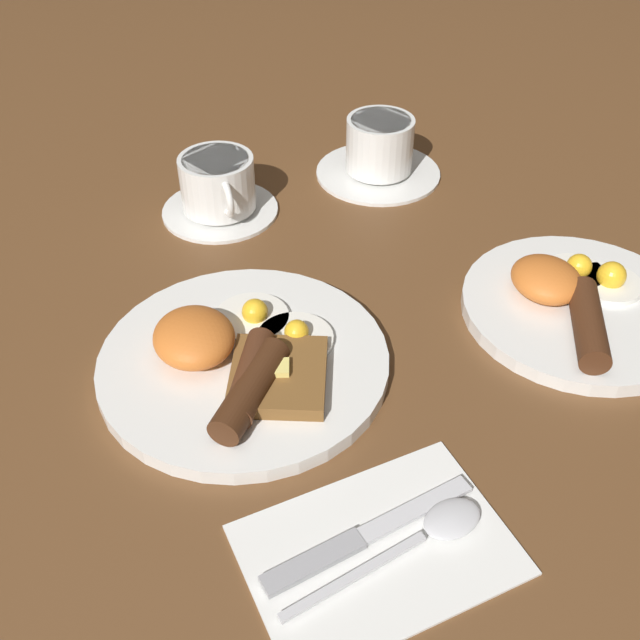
# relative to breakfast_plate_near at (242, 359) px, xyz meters

# --- Properties ---
(ground_plane) EXTENTS (3.00, 3.00, 0.00)m
(ground_plane) POSITION_rel_breakfast_plate_near_xyz_m (-0.00, 0.00, -0.01)
(ground_plane) COLOR brown
(breakfast_plate_near) EXTENTS (0.27, 0.27, 0.05)m
(breakfast_plate_near) POSITION_rel_breakfast_plate_near_xyz_m (0.00, 0.00, 0.00)
(breakfast_plate_near) COLOR white
(breakfast_plate_near) RESTS_ON ground_plane
(breakfast_plate_far) EXTENTS (0.24, 0.24, 0.05)m
(breakfast_plate_far) POSITION_rel_breakfast_plate_near_xyz_m (0.06, 0.34, -0.00)
(breakfast_plate_far) COLOR white
(breakfast_plate_far) RESTS_ON ground_plane
(teacup_near) EXTENTS (0.14, 0.14, 0.07)m
(teacup_near) POSITION_rel_breakfast_plate_near_xyz_m (-0.27, 0.07, 0.02)
(teacup_near) COLOR white
(teacup_near) RESTS_ON ground_plane
(teacup_far) EXTENTS (0.16, 0.16, 0.08)m
(teacup_far) POSITION_rel_breakfast_plate_near_xyz_m (-0.28, 0.28, 0.02)
(teacup_far) COLOR white
(teacup_far) RESTS_ON ground_plane
(napkin) EXTENTS (0.14, 0.20, 0.01)m
(napkin) POSITION_rel_breakfast_plate_near_xyz_m (0.22, 0.03, -0.01)
(napkin) COLOR white
(napkin) RESTS_ON ground_plane
(knife) EXTENTS (0.04, 0.18, 0.01)m
(knife) POSITION_rel_breakfast_plate_near_xyz_m (0.21, 0.02, -0.01)
(knife) COLOR silver
(knife) RESTS_ON napkin
(spoon) EXTENTS (0.05, 0.17, 0.01)m
(spoon) POSITION_rel_breakfast_plate_near_xyz_m (0.23, 0.07, -0.01)
(spoon) COLOR silver
(spoon) RESTS_ON napkin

